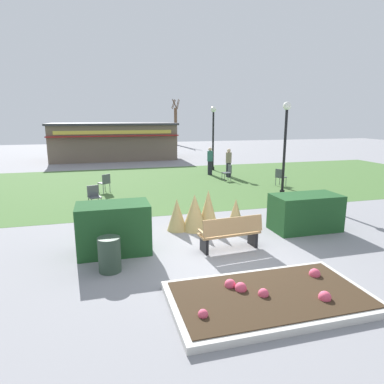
% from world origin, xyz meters
% --- Properties ---
extents(ground_plane, '(80.00, 80.00, 0.00)m').
position_xyz_m(ground_plane, '(0.00, 0.00, 0.00)').
color(ground_plane, gray).
extents(lawn_patch, '(36.00, 12.00, 0.01)m').
position_xyz_m(lawn_patch, '(0.00, 9.68, 0.00)').
color(lawn_patch, '#446B33').
rests_on(lawn_patch, ground_plane).
extents(flower_bed, '(3.91, 2.18, 0.31)m').
position_xyz_m(flower_bed, '(0.21, -2.62, 0.09)').
color(flower_bed, beige).
rests_on(flower_bed, ground_plane).
extents(park_bench, '(1.74, 0.66, 0.95)m').
position_xyz_m(park_bench, '(0.42, 0.04, 0.48)').
color(park_bench, tan).
rests_on(park_bench, ground_plane).
extents(hedge_left, '(1.87, 1.10, 1.32)m').
position_xyz_m(hedge_left, '(-2.60, 0.71, 0.66)').
color(hedge_left, '#1E4C23').
rests_on(hedge_left, ground_plane).
extents(hedge_right, '(2.11, 1.10, 1.14)m').
position_xyz_m(hedge_right, '(3.31, 0.97, 0.57)').
color(hedge_right, '#1E4C23').
rests_on(hedge_right, ground_plane).
extents(ornamental_grass_behind_left, '(0.60, 0.60, 1.02)m').
position_xyz_m(ornamental_grass_behind_left, '(1.18, 1.52, 0.51)').
color(ornamental_grass_behind_left, tan).
rests_on(ornamental_grass_behind_left, ground_plane).
extents(ornamental_grass_behind_right, '(0.67, 0.67, 1.26)m').
position_xyz_m(ornamental_grass_behind_right, '(0.40, 1.94, 0.63)').
color(ornamental_grass_behind_right, tan).
rests_on(ornamental_grass_behind_right, ground_plane).
extents(ornamental_grass_behind_center, '(0.80, 0.80, 1.16)m').
position_xyz_m(ornamental_grass_behind_center, '(-0.06, 1.89, 0.58)').
color(ornamental_grass_behind_center, tan).
rests_on(ornamental_grass_behind_center, ground_plane).
extents(ornamental_grass_behind_far, '(0.64, 0.64, 1.02)m').
position_xyz_m(ornamental_grass_behind_far, '(-0.61, 2.01, 0.51)').
color(ornamental_grass_behind_far, tan).
rests_on(ornamental_grass_behind_far, ground_plane).
extents(lamppost_mid, '(0.36, 0.36, 4.17)m').
position_xyz_m(lamppost_mid, '(5.23, 5.72, 2.63)').
color(lamppost_mid, black).
rests_on(lamppost_mid, ground_plane).
extents(lamppost_far, '(0.36, 0.36, 4.17)m').
position_xyz_m(lamppost_far, '(4.47, 13.57, 2.63)').
color(lamppost_far, black).
rests_on(lamppost_far, ground_plane).
extents(trash_bin, '(0.52, 0.52, 0.82)m').
position_xyz_m(trash_bin, '(-2.76, -0.45, 0.41)').
color(trash_bin, '#2D4233').
rests_on(trash_bin, ground_plane).
extents(food_kiosk, '(10.29, 5.24, 3.02)m').
position_xyz_m(food_kiosk, '(-1.66, 21.73, 1.52)').
color(food_kiosk, '#6B5B4C').
rests_on(food_kiosk, ground_plane).
extents(cafe_chair_west, '(0.60, 0.60, 0.89)m').
position_xyz_m(cafe_chair_west, '(6.12, 7.51, 0.53)').
color(cafe_chair_west, '#4C5156').
rests_on(cafe_chair_west, ground_plane).
extents(cafe_chair_east, '(0.46, 0.46, 0.89)m').
position_xyz_m(cafe_chair_east, '(4.04, 9.62, 0.53)').
color(cafe_chair_east, '#4C5156').
rests_on(cafe_chair_east, ground_plane).
extents(cafe_chair_center, '(0.55, 0.55, 0.89)m').
position_xyz_m(cafe_chair_center, '(-3.16, 5.49, 0.53)').
color(cafe_chair_center, '#4C5156').
rests_on(cafe_chair_center, ground_plane).
extents(cafe_chair_north, '(0.61, 0.61, 0.89)m').
position_xyz_m(cafe_chair_north, '(-2.69, 8.25, 0.53)').
color(cafe_chair_north, '#4C5156').
rests_on(cafe_chair_north, ground_plane).
extents(person_strolling, '(0.34, 0.34, 1.69)m').
position_xyz_m(person_strolling, '(4.51, 10.74, 0.86)').
color(person_strolling, '#23232D').
rests_on(person_strolling, ground_plane).
extents(person_standing, '(0.34, 0.34, 1.69)m').
position_xyz_m(person_standing, '(3.69, 11.78, 0.86)').
color(person_standing, '#23232D').
rests_on(person_standing, ground_plane).
extents(parked_car_west_slot, '(4.26, 2.16, 1.20)m').
position_xyz_m(parked_car_west_slot, '(-5.22, 30.99, 0.64)').
color(parked_car_west_slot, navy).
rests_on(parked_car_west_slot, ground_plane).
extents(tree_left_bg, '(0.91, 0.96, 5.69)m').
position_xyz_m(tree_left_bg, '(6.66, 35.18, 2.48)').
color(tree_left_bg, brown).
rests_on(tree_left_bg, ground_plane).
extents(tree_right_bg, '(0.91, 0.96, 5.57)m').
position_xyz_m(tree_right_bg, '(6.54, 34.15, 2.42)').
color(tree_right_bg, brown).
rests_on(tree_right_bg, ground_plane).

